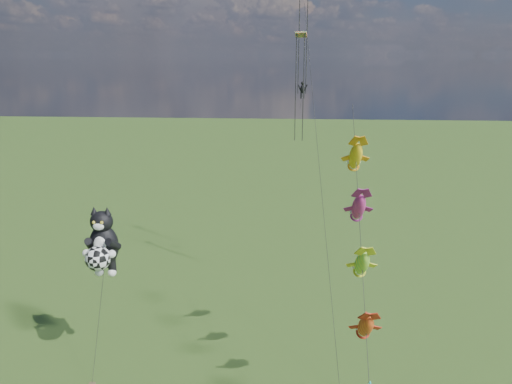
{
  "coord_description": "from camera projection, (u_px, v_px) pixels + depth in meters",
  "views": [
    {
      "loc": [
        8.76,
        -24.24,
        21.32
      ],
      "look_at": [
        6.06,
        12.04,
        11.33
      ],
      "focal_mm": 35.0,
      "sensor_mm": 36.0,
      "label": 1
    }
  ],
  "objects": [
    {
      "name": "parafoil_rig",
      "position": [
        304.0,
        74.0,
        41.79
      ],
      "size": [
        3.58,
        17.28,
        27.58
      ],
      "rotation": [
        0.0,
        0.0,
        0.24
      ],
      "color": "#4E4328",
      "rests_on": "ground"
    },
    {
      "name": "cat_kite_rig",
      "position": [
        102.0,
        245.0,
        33.37
      ],
      "size": [
        2.25,
        4.06,
        11.65
      ],
      "rotation": [
        0.0,
        0.0,
        -0.14
      ],
      "color": "#4E4328",
      "rests_on": "ground"
    },
    {
      "name": "fish_windsock_rig",
      "position": [
        362.0,
        264.0,
        27.26
      ],
      "size": [
        1.01,
        15.97,
        18.35
      ],
      "rotation": [
        0.0,
        0.0,
        0.34
      ],
      "color": "#4E4328",
      "rests_on": "ground"
    }
  ]
}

